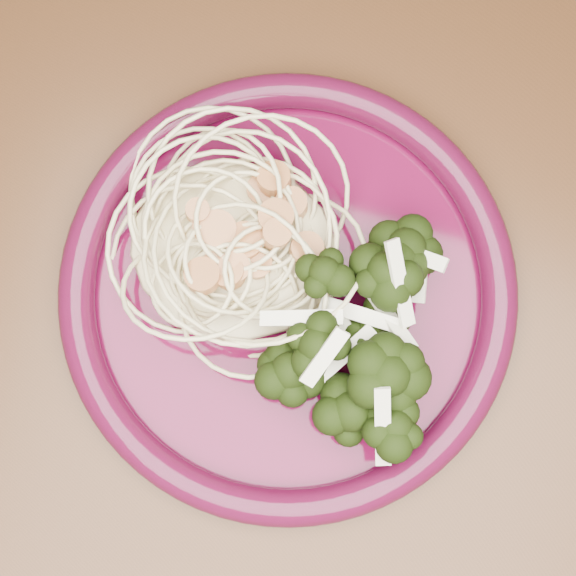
% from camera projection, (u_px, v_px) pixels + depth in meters
% --- Properties ---
extents(dining_table, '(1.20, 0.80, 0.75)m').
position_uv_depth(dining_table, '(357.00, 332.00, 0.61)').
color(dining_table, '#472814').
rests_on(dining_table, ground).
extents(dinner_plate, '(0.37, 0.37, 0.02)m').
position_uv_depth(dinner_plate, '(288.00, 291.00, 0.50)').
color(dinner_plate, '#470622').
rests_on(dinner_plate, dining_table).
extents(spaghetti_pile, '(0.17, 0.16, 0.03)m').
position_uv_depth(spaghetti_pile, '(233.00, 245.00, 0.49)').
color(spaghetti_pile, beige).
rests_on(spaghetti_pile, dinner_plate).
extents(scallop_cluster, '(0.14, 0.14, 0.04)m').
position_uv_depth(scallop_cluster, '(229.00, 232.00, 0.46)').
color(scallop_cluster, '#C48048').
rests_on(scallop_cluster, spaghetti_pile).
extents(broccoli_pile, '(0.13, 0.16, 0.05)m').
position_uv_depth(broccoli_pile, '(359.00, 339.00, 0.47)').
color(broccoli_pile, black).
rests_on(broccoli_pile, dinner_plate).
extents(onion_garnish, '(0.09, 0.11, 0.05)m').
position_uv_depth(onion_garnish, '(363.00, 333.00, 0.44)').
color(onion_garnish, '#EEEDCC').
rests_on(onion_garnish, broccoli_pile).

